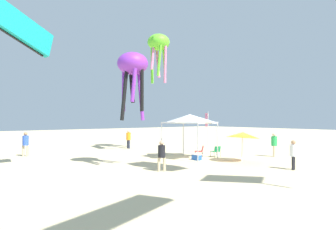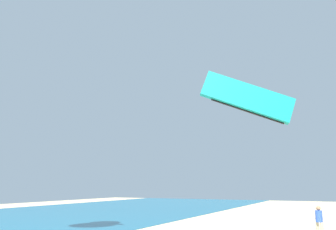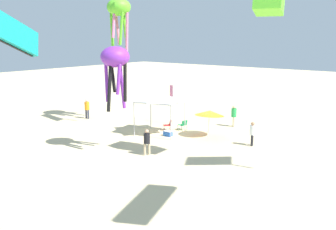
# 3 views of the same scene
# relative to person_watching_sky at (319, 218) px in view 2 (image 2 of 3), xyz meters

# --- Properties ---
(person_watching_sky) EXTENTS (0.43, 0.43, 1.83)m
(person_watching_sky) POSITION_rel_person_watching_sky_xyz_m (0.00, 0.00, 0.00)
(person_watching_sky) COLOR #C6B28C
(person_watching_sky) RESTS_ON ground
(kite_parafoil_teal) EXTENTS (2.28, 4.54, 2.91)m
(kite_parafoil_teal) POSITION_rel_person_watching_sky_xyz_m (-7.96, 2.44, 6.49)
(kite_parafoil_teal) COLOR teal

